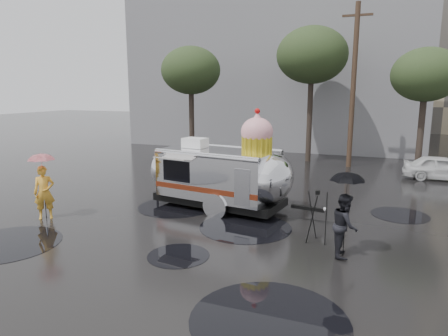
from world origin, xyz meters
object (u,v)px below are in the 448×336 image
at_px(airstream_trailer, 221,173).
at_px(person_left, 44,192).
at_px(tripod, 317,212).
at_px(person_right, 345,225).

xyz_separation_m(airstream_trailer, person_left, (-5.16, -3.35, -0.42)).
bearing_deg(person_left, tripod, -34.02).
distance_m(airstream_trailer, person_left, 6.17).
bearing_deg(person_left, person_right, -38.70).
distance_m(airstream_trailer, tripod, 4.45).
xyz_separation_m(airstream_trailer, tripod, (3.84, -2.22, -0.41)).
distance_m(person_right, tripod, 1.09).
bearing_deg(airstream_trailer, tripod, -21.47).
relative_size(airstream_trailer, person_left, 3.82).
relative_size(person_left, person_right, 1.08).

